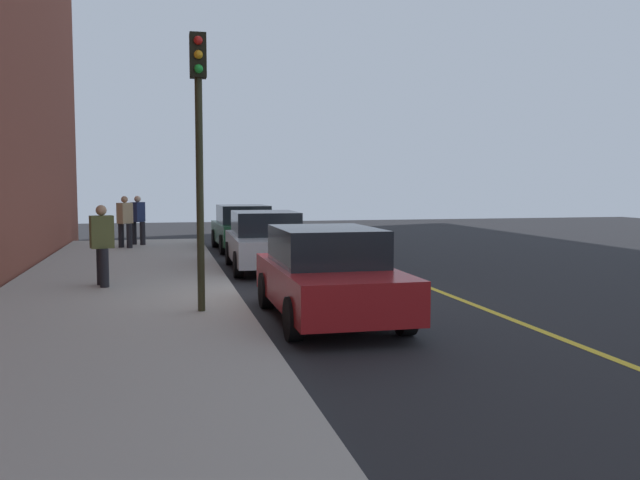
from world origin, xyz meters
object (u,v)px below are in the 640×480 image
Objects in this scene: pedestrian_olive_coat at (102,243)px; traffic_light_pole at (199,126)px; pedestrian_navy_coat at (138,219)px; parked_car_red at (328,274)px; parked_car_green at (244,228)px; parked_car_silver at (266,241)px; pedestrian_tan_coat at (125,220)px.

traffic_light_pole is at bearing 29.31° from pedestrian_olive_coat.
parked_car_red is at bearing 14.61° from pedestrian_navy_coat.
parked_car_green is 0.95× the size of parked_car_silver.
pedestrian_olive_coat reaches higher than parked_car_silver.
parked_car_green is 2.47× the size of pedestrian_navy_coat.
pedestrian_navy_coat is at bearing -165.39° from parked_car_red.
parked_car_green is 3.88m from pedestrian_tan_coat.
parked_car_green is at bearing 88.31° from pedestrian_tan_coat.
pedestrian_olive_coat is 0.37× the size of traffic_light_pole.
parked_car_red is at bearing 46.46° from pedestrian_olive_coat.
pedestrian_navy_coat is (-1.19, -3.49, 0.29)m from parked_car_green.
parked_car_green is 0.97× the size of parked_car_red.
traffic_light_pole reaches higher than pedestrian_navy_coat.
parked_car_red is at bearing -0.13° from parked_car_green.
pedestrian_tan_coat is (-0.11, -3.86, 0.30)m from parked_car_green.
pedestrian_tan_coat reaches higher than pedestrian_olive_coat.
parked_car_silver is 6.71m from pedestrian_tan_coat.
parked_car_red is (6.70, 0.03, -0.00)m from parked_car_silver.
pedestrian_olive_coat is at bearing -2.28° from pedestrian_navy_coat.
traffic_light_pole is (3.23, 1.81, 2.13)m from pedestrian_olive_coat.
traffic_light_pole is (6.27, -2.01, 2.41)m from parked_car_silver.
pedestrian_olive_coat is at bearing -51.45° from parked_car_silver.
pedestrian_navy_coat is at bearing -152.47° from parked_car_silver.
parked_car_green is 12.10m from parked_car_red.
parked_car_red is 5.31m from pedestrian_olive_coat.
pedestrian_tan_coat reaches higher than parked_car_silver.
parked_car_green is 12.09m from traffic_light_pole.
parked_car_green is at bearing 179.42° from parked_car_silver.
pedestrian_olive_coat is (8.44, -3.87, 0.28)m from parked_car_green.
pedestrian_tan_coat is 1.14m from pedestrian_navy_coat.
parked_car_green is at bearing 71.18° from pedestrian_navy_coat.
pedestrian_tan_coat is at bearing -91.69° from parked_car_green.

